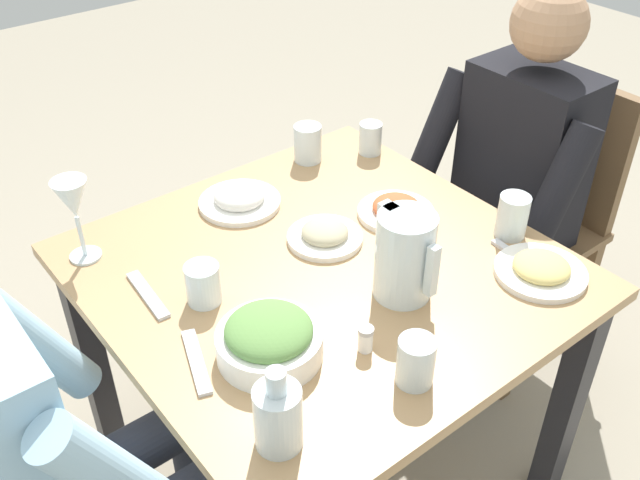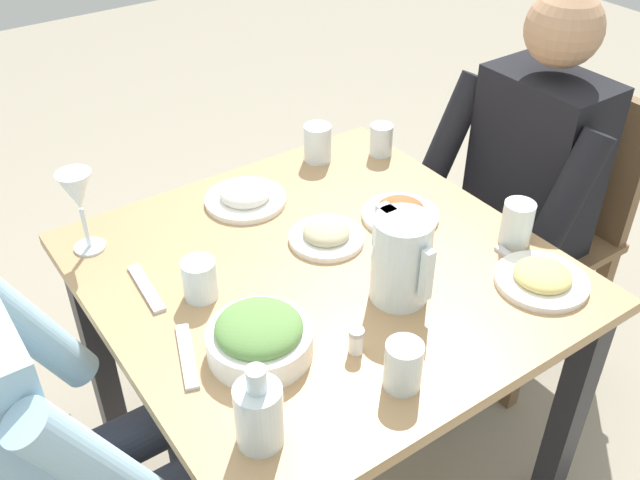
% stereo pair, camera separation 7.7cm
% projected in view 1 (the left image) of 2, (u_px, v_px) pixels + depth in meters
% --- Properties ---
extents(ground_plane, '(8.00, 8.00, 0.00)m').
position_uv_depth(ground_plane, '(323.00, 466.00, 1.97)').
color(ground_plane, '#9E937F').
extents(dining_table, '(0.94, 0.94, 0.70)m').
position_uv_depth(dining_table, '(323.00, 303.00, 1.62)').
color(dining_table, tan).
rests_on(dining_table, ground_plane).
extents(chair_far, '(0.40, 0.40, 0.87)m').
position_uv_depth(chair_far, '(536.00, 207.00, 2.13)').
color(chair_far, brown).
rests_on(chair_far, ground_plane).
extents(diner_near, '(0.48, 0.53, 1.17)m').
position_uv_depth(diner_near, '(54.00, 450.00, 1.25)').
color(diner_near, '#9EC6E0').
rests_on(diner_near, ground_plane).
extents(diner_far, '(0.48, 0.53, 1.17)m').
position_uv_depth(diner_far, '(498.00, 188.00, 1.94)').
color(diner_far, black).
rests_on(diner_far, ground_plane).
extents(water_pitcher, '(0.16, 0.12, 0.19)m').
position_uv_depth(water_pitcher, '(405.00, 256.00, 1.43)').
color(water_pitcher, silver).
rests_on(water_pitcher, dining_table).
extents(salad_bowl, '(0.20, 0.20, 0.09)m').
position_uv_depth(salad_bowl, '(269.00, 339.00, 1.32)').
color(salad_bowl, white).
rests_on(salad_bowl, dining_table).
extents(plate_rice_curry, '(0.18, 0.18, 0.04)m').
position_uv_depth(plate_rice_curry, '(396.00, 209.00, 1.71)').
color(plate_rice_curry, white).
rests_on(plate_rice_curry, dining_table).
extents(plate_yoghurt, '(0.20, 0.20, 0.05)m').
position_uv_depth(plate_yoghurt, '(240.00, 199.00, 1.74)').
color(plate_yoghurt, white).
rests_on(plate_yoghurt, dining_table).
extents(plate_beans, '(0.17, 0.17, 0.04)m').
position_uv_depth(plate_beans, '(325.00, 235.00, 1.63)').
color(plate_beans, white).
rests_on(plate_beans, dining_table).
extents(plate_fries, '(0.20, 0.20, 0.04)m').
position_uv_depth(plate_fries, '(541.00, 269.00, 1.52)').
color(plate_fries, white).
rests_on(plate_fries, dining_table).
extents(water_glass_near_right, '(0.07, 0.07, 0.10)m').
position_uv_depth(water_glass_near_right, '(308.00, 143.00, 1.90)').
color(water_glass_near_right, silver).
rests_on(water_glass_near_right, dining_table).
extents(water_glass_far_right, '(0.07, 0.07, 0.10)m').
position_uv_depth(water_glass_far_right, '(513.00, 216.00, 1.62)').
color(water_glass_far_right, silver).
rests_on(water_glass_far_right, dining_table).
extents(water_glass_center, '(0.06, 0.06, 0.09)m').
position_uv_depth(water_glass_center, '(370.00, 138.00, 1.94)').
color(water_glass_center, silver).
rests_on(water_glass_center, dining_table).
extents(water_glass_near_left, '(0.07, 0.07, 0.09)m').
position_uv_depth(water_glass_near_left, '(203.00, 284.00, 1.44)').
color(water_glass_near_left, silver).
rests_on(water_glass_near_left, dining_table).
extents(water_glass_far_left, '(0.07, 0.07, 0.10)m').
position_uv_depth(water_glass_far_left, '(416.00, 361.00, 1.26)').
color(water_glass_far_left, silver).
rests_on(water_glass_far_left, dining_table).
extents(wine_glass, '(0.08, 0.08, 0.20)m').
position_uv_depth(wine_glass, '(73.00, 203.00, 1.50)').
color(wine_glass, silver).
rests_on(wine_glass, dining_table).
extents(oil_carafe, '(0.08, 0.08, 0.16)m').
position_uv_depth(oil_carafe, '(278.00, 419.00, 1.15)').
color(oil_carafe, silver).
rests_on(oil_carafe, dining_table).
extents(salt_shaker, '(0.03, 0.03, 0.05)m').
position_uv_depth(salt_shaker, '(366.00, 339.00, 1.34)').
color(salt_shaker, white).
rests_on(salt_shaker, dining_table).
extents(fork_near, '(0.17, 0.04, 0.01)m').
position_uv_depth(fork_near, '(148.00, 295.00, 1.47)').
color(fork_near, silver).
rests_on(fork_near, dining_table).
extents(knife_near, '(0.19, 0.03, 0.01)m').
position_uv_depth(knife_near, '(524.00, 261.00, 1.56)').
color(knife_near, silver).
rests_on(knife_near, dining_table).
extents(fork_far, '(0.17, 0.08, 0.01)m').
position_uv_depth(fork_far, '(196.00, 361.00, 1.32)').
color(fork_far, silver).
rests_on(fork_far, dining_table).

